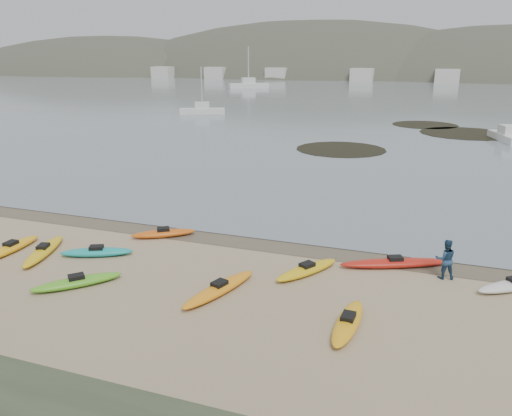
% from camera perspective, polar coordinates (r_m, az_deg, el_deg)
% --- Properties ---
extents(ground, '(600.00, 600.00, 0.00)m').
position_cam_1_polar(ground, '(23.20, 0.00, -3.54)').
color(ground, tan).
rests_on(ground, ground).
extents(wet_sand, '(60.00, 60.00, 0.00)m').
position_cam_1_polar(wet_sand, '(22.93, -0.25, -3.78)').
color(wet_sand, brown).
rests_on(wet_sand, ground).
extents(water, '(1200.00, 1200.00, 0.00)m').
position_cam_1_polar(water, '(320.65, 18.82, 14.80)').
color(water, slate).
rests_on(water, ground).
extents(kayaks, '(25.48, 8.52, 0.34)m').
position_cam_1_polar(kayaks, '(20.11, -8.03, -6.55)').
color(kayaks, '#D75A12').
rests_on(kayaks, ground).
extents(person_east, '(0.88, 0.75, 1.56)m').
position_cam_1_polar(person_east, '(20.29, 20.84, -5.48)').
color(person_east, navy).
rests_on(person_east, ground).
extents(kelp_mats, '(19.89, 27.43, 0.04)m').
position_cam_1_polar(kelp_mats, '(56.29, 18.41, 7.93)').
color(kelp_mats, black).
rests_on(kelp_mats, water).
extents(moored_boats, '(100.41, 82.71, 1.39)m').
position_cam_1_polar(moored_boats, '(102.74, 15.12, 12.32)').
color(moored_boats, silver).
rests_on(moored_boats, ground).
extents(far_town, '(199.00, 5.00, 4.00)m').
position_cam_1_polar(far_town, '(165.58, 19.64, 14.04)').
color(far_town, beige).
rests_on(far_town, ground).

